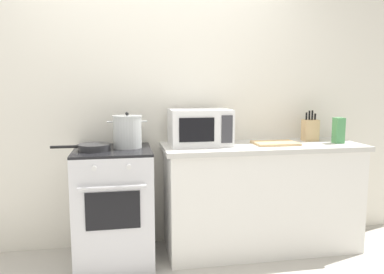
% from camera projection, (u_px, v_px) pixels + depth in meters
% --- Properties ---
extents(back_wall, '(4.40, 0.10, 2.50)m').
position_uv_depth(back_wall, '(186.00, 104.00, 3.39)').
color(back_wall, silver).
rests_on(back_wall, ground_plane).
extents(lower_cabinet_right, '(1.64, 0.56, 0.88)m').
position_uv_depth(lower_cabinet_right, '(261.00, 199.00, 3.27)').
color(lower_cabinet_right, white).
rests_on(lower_cabinet_right, ground_plane).
extents(countertop_right, '(1.70, 0.60, 0.04)m').
position_uv_depth(countertop_right, '(263.00, 147.00, 3.21)').
color(countertop_right, beige).
rests_on(countertop_right, lower_cabinet_right).
extents(stove, '(0.60, 0.64, 0.92)m').
position_uv_depth(stove, '(114.00, 206.00, 3.02)').
color(stove, silver).
rests_on(stove, ground_plane).
extents(stock_pot, '(0.32, 0.23, 0.29)m').
position_uv_depth(stock_pot, '(127.00, 131.00, 3.02)').
color(stock_pot, silver).
rests_on(stock_pot, stove).
extents(frying_pan, '(0.45, 0.25, 0.05)m').
position_uv_depth(frying_pan, '(93.00, 147.00, 2.89)').
color(frying_pan, '#28282B').
rests_on(frying_pan, stove).
extents(microwave, '(0.50, 0.37, 0.30)m').
position_uv_depth(microwave, '(200.00, 127.00, 3.15)').
color(microwave, white).
rests_on(microwave, countertop_right).
extents(cutting_board, '(0.36, 0.26, 0.02)m').
position_uv_depth(cutting_board, '(275.00, 143.00, 3.20)').
color(cutting_board, tan).
rests_on(cutting_board, countertop_right).
extents(knife_block, '(0.13, 0.10, 0.27)m').
position_uv_depth(knife_block, '(310.00, 130.00, 3.40)').
color(knife_block, tan).
rests_on(knife_block, countertop_right).
extents(pasta_box, '(0.08, 0.08, 0.22)m').
position_uv_depth(pasta_box, '(339.00, 130.00, 3.26)').
color(pasta_box, '#4C9356').
rests_on(pasta_box, countertop_right).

